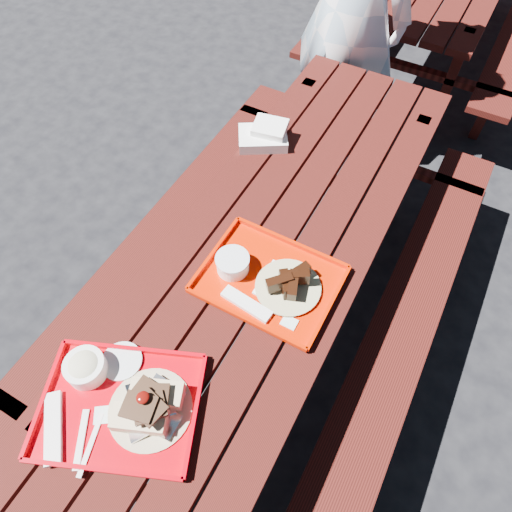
# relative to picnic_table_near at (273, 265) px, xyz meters

# --- Properties ---
(ground) EXTENTS (60.00, 60.00, 0.00)m
(ground) POSITION_rel_picnic_table_near_xyz_m (0.00, 0.00, -0.56)
(ground) COLOR black
(ground) RESTS_ON ground
(picnic_table_near) EXTENTS (1.41, 2.40, 0.75)m
(picnic_table_near) POSITION_rel_picnic_table_near_xyz_m (0.00, 0.00, 0.00)
(picnic_table_near) COLOR #3D0F0B
(picnic_table_near) RESTS_ON ground
(near_tray) EXTENTS (0.58, 0.52, 0.15)m
(near_tray) POSITION_rel_picnic_table_near_xyz_m (-0.13, -0.78, 0.23)
(near_tray) COLOR #C8000C
(near_tray) RESTS_ON picnic_table_near
(far_tray) EXTENTS (0.48, 0.38, 0.08)m
(far_tray) POSITION_rel_picnic_table_near_xyz_m (0.07, -0.19, 0.21)
(far_tray) COLOR red
(far_tray) RESTS_ON picnic_table_near
(white_cloth) EXTENTS (0.26, 0.24, 0.09)m
(white_cloth) POSITION_rel_picnic_table_near_xyz_m (-0.29, 0.46, 0.23)
(white_cloth) COLOR white
(white_cloth) RESTS_ON picnic_table_near
(person) EXTENTS (0.81, 0.66, 1.91)m
(person) POSITION_rel_picnic_table_near_xyz_m (-0.28, 1.42, 0.40)
(person) COLOR #ADCBE3
(person) RESTS_ON ground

